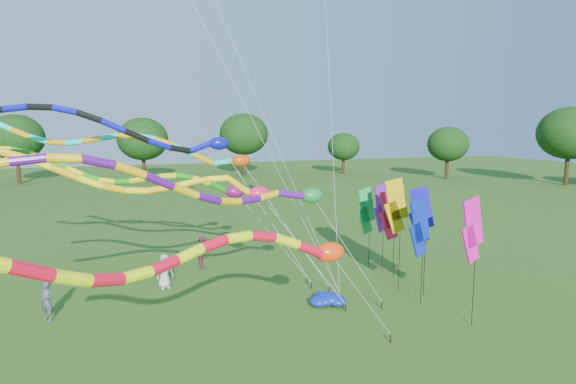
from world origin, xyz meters
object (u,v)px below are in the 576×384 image
object	(u,v)px
person_a	(165,271)
person_c	(203,252)
person_b	(47,301)
blue_nylon_heap	(324,299)
tube_kite_orange	(150,180)
tube_kite_red	(219,254)

from	to	relation	value
person_a	person_c	world-z (taller)	person_c
person_b	blue_nylon_heap	bearing A→B (deg)	34.60
tube_kite_orange	person_b	distance (m)	6.66
tube_kite_red	person_a	distance (m)	11.58
tube_kite_red	blue_nylon_heap	distance (m)	9.74
tube_kite_red	tube_kite_orange	bearing A→B (deg)	78.99
tube_kite_red	person_b	world-z (taller)	tube_kite_red
person_c	blue_nylon_heap	bearing A→B (deg)	-150.08
tube_kite_orange	person_b	xyz separation A→B (m)	(-3.82, 2.58, -4.81)
blue_nylon_heap	person_a	xyz separation A→B (m)	(-6.11, 4.40, 0.59)
tube_kite_orange	person_c	xyz separation A→B (m)	(3.07, 7.59, -4.77)
tube_kite_red	person_c	bearing A→B (deg)	60.42
tube_kite_orange	tube_kite_red	bearing A→B (deg)	-75.31
person_b	tube_kite_orange	bearing A→B (deg)	11.56
person_b	person_c	size ratio (longest dim) A/B	0.95
tube_kite_red	blue_nylon_heap	xyz separation A→B (m)	(5.80, 6.59, -4.20)
person_a	person_b	world-z (taller)	person_a
tube_kite_red	blue_nylon_heap	bearing A→B (deg)	27.12
blue_nylon_heap	person_b	size ratio (longest dim) A/B	1.04
blue_nylon_heap	tube_kite_red	bearing A→B (deg)	-131.35
tube_kite_red	person_c	xyz separation A→B (m)	(1.94, 13.69, -3.59)
tube_kite_orange	person_c	distance (m)	9.47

